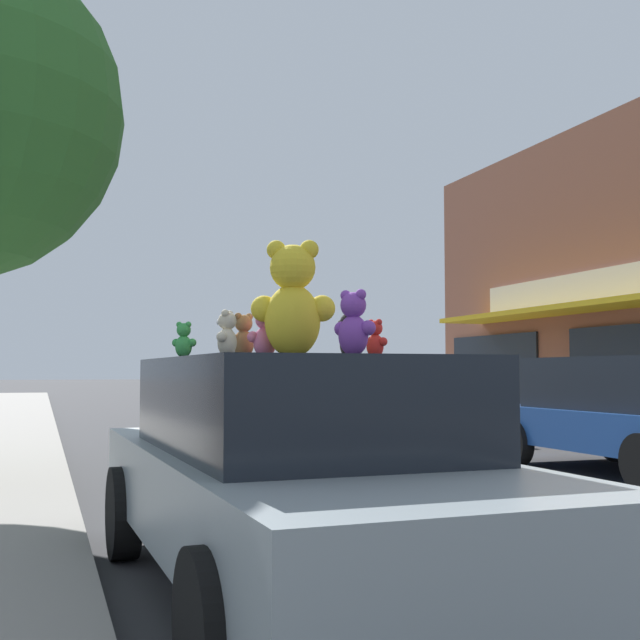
% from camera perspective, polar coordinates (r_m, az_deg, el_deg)
% --- Properties ---
extents(plush_art_car, '(2.01, 4.76, 1.49)m').
position_cam_1_polar(plush_art_car, '(5.07, -1.85, -10.60)').
color(plush_art_car, '#8C999E').
rests_on(plush_art_car, ground_plane).
extents(teddy_bear_giant, '(0.55, 0.40, 0.73)m').
position_cam_1_polar(teddy_bear_giant, '(4.97, -1.96, 1.37)').
color(teddy_bear_giant, yellow).
rests_on(teddy_bear_giant, plush_art_car).
extents(teddy_bear_pink, '(0.23, 0.14, 0.31)m').
position_cam_1_polar(teddy_bear_pink, '(5.08, -3.93, -0.99)').
color(teddy_bear_pink, pink).
rests_on(teddy_bear_pink, plush_art_car).
extents(teddy_bear_red, '(0.14, 0.19, 0.26)m').
position_cam_1_polar(teddy_bear_red, '(5.28, 3.95, -1.38)').
color(teddy_bear_red, red).
rests_on(teddy_bear_red, plush_art_car).
extents(teddy_bear_green, '(0.16, 0.15, 0.23)m').
position_cam_1_polar(teddy_bear_green, '(5.15, -9.67, -1.44)').
color(teddy_bear_green, green).
rests_on(teddy_bear_green, plush_art_car).
extents(teddy_bear_black, '(0.19, 0.25, 0.33)m').
position_cam_1_polar(teddy_bear_black, '(5.47, 2.07, -1.12)').
color(teddy_bear_black, black).
rests_on(teddy_bear_black, plush_art_car).
extents(teddy_bear_purple, '(0.23, 0.28, 0.38)m').
position_cam_1_polar(teddy_bear_purple, '(4.55, 2.40, -0.29)').
color(teddy_bear_purple, purple).
rests_on(teddy_bear_purple, plush_art_car).
extents(teddy_bear_brown, '(0.22, 0.15, 0.29)m').
position_cam_1_polar(teddy_bear_brown, '(5.22, -5.47, -1.16)').
color(teddy_bear_brown, olive).
rests_on(teddy_bear_brown, plush_art_car).
extents(teddy_bear_cream, '(0.17, 0.21, 0.28)m').
position_cam_1_polar(teddy_bear_cream, '(4.78, -6.64, -1.01)').
color(teddy_bear_cream, beige).
rests_on(teddy_bear_cream, plush_art_car).
extents(teddy_bear_blue, '(0.15, 0.17, 0.23)m').
position_cam_1_polar(teddy_bear_blue, '(5.60, 2.26, -1.66)').
color(teddy_bear_blue, blue).
rests_on(teddy_bear_blue, plush_art_car).
extents(parked_car_far_center, '(2.03, 4.35, 1.60)m').
position_cam_1_polar(parked_car_far_center, '(11.75, 21.07, -6.11)').
color(parked_car_far_center, '#1E4793').
rests_on(parked_car_far_center, ground_plane).
extents(parked_car_far_right, '(1.94, 4.21, 1.39)m').
position_cam_1_polar(parked_car_far_right, '(17.43, 6.60, -5.69)').
color(parked_car_far_right, maroon).
rests_on(parked_car_far_right, ground_plane).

